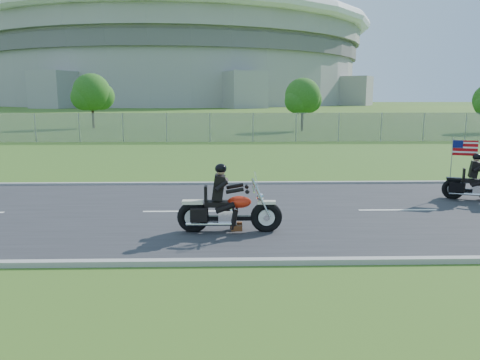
{
  "coord_description": "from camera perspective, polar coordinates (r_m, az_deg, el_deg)",
  "views": [
    {
      "loc": [
        -0.74,
        -12.59,
        3.21
      ],
      "look_at": [
        -0.42,
        0.0,
        0.92
      ],
      "focal_mm": 35.0,
      "sensor_mm": 36.0,
      "label": 1
    }
  ],
  "objects": [
    {
      "name": "ground",
      "position": [
        13.01,
        1.85,
        -3.97
      ],
      "size": [
        420.0,
        420.0,
        0.0
      ],
      "primitive_type": "plane",
      "color": "#24551A",
      "rests_on": "ground"
    },
    {
      "name": "motorcycle_lead",
      "position": [
        10.98,
        -1.48,
        -3.83
      ],
      "size": [
        2.48,
        0.6,
        1.67
      ],
      "rotation": [
        0.0,
        0.0,
        -0.02
      ],
      "color": "black",
      "rests_on": "ground"
    },
    {
      "name": "motorcycle_follow",
      "position": [
        16.0,
        27.26,
        -0.56
      ],
      "size": [
        2.12,
        1.06,
        1.83
      ],
      "rotation": [
        0.0,
        0.0,
        -0.33
      ],
      "color": "black",
      "rests_on": "ground"
    },
    {
      "name": "tree_fence_mid",
      "position": [
        48.47,
        -17.55,
        9.95
      ],
      "size": [
        3.96,
        3.69,
        5.3
      ],
      "color": "#382316",
      "rests_on": "ground"
    },
    {
      "name": "curb_south",
      "position": [
        9.14,
        3.33,
        -9.93
      ],
      "size": [
        120.0,
        0.18,
        0.12
      ],
      "primitive_type": "cube",
      "color": "#9E9B93",
      "rests_on": "ground"
    },
    {
      "name": "stadium",
      "position": [
        184.02,
        -7.7,
        14.08
      ],
      "size": [
        140.4,
        140.4,
        29.2
      ],
      "color": "#A3A099",
      "rests_on": "ground"
    },
    {
      "name": "curb_north",
      "position": [
        16.95,
        1.07,
        -0.43
      ],
      "size": [
        120.0,
        0.18,
        0.12
      ],
      "primitive_type": "cube",
      "color": "#9E9B93",
      "rests_on": "ground"
    },
    {
      "name": "road",
      "position": [
        13.01,
        1.85,
        -3.88
      ],
      "size": [
        120.0,
        8.0,
        0.04
      ],
      "primitive_type": "cube",
      "color": "#28282B",
      "rests_on": "ground"
    },
    {
      "name": "tree_fence_near",
      "position": [
        43.16,
        7.69,
        9.91
      ],
      "size": [
        3.52,
        3.28,
        4.75
      ],
      "color": "#382316",
      "rests_on": "ground"
    },
    {
      "name": "fence",
      "position": [
        32.94,
        -8.95,
        6.34
      ],
      "size": [
        60.0,
        0.03,
        2.0
      ],
      "primitive_type": "cube",
      "color": "gray",
      "rests_on": "ground"
    }
  ]
}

